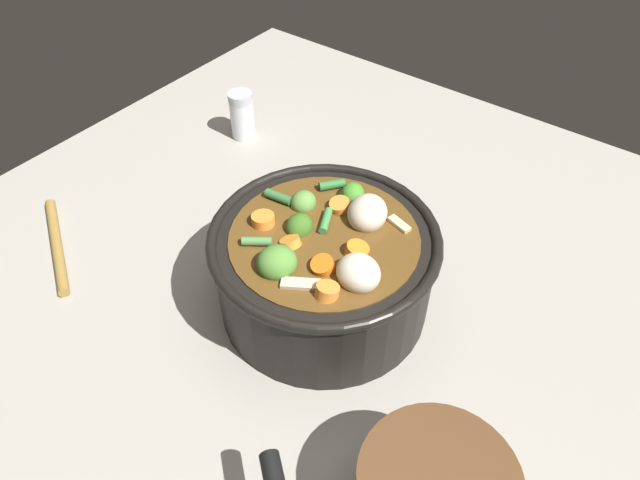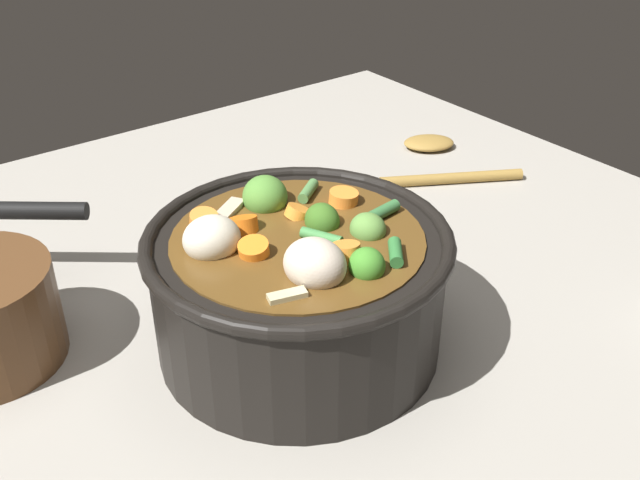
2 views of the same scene
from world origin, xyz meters
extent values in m
plane|color=#9E998E|center=(0.00, 0.00, 0.00)|extent=(1.10, 1.10, 0.00)
cylinder|color=black|center=(0.00, 0.00, 0.06)|extent=(0.25, 0.25, 0.11)
torus|color=black|center=(0.00, 0.00, 0.11)|extent=(0.26, 0.26, 0.01)
cylinder|color=brown|center=(0.00, 0.00, 0.06)|extent=(0.21, 0.21, 0.10)
ellipsoid|color=#3C6A21|center=(-0.03, -0.01, 0.11)|extent=(0.03, 0.03, 0.03)
ellipsoid|color=#428B2B|center=(-0.01, 0.07, 0.12)|extent=(0.03, 0.03, 0.03)
ellipsoid|color=#528B36|center=(-0.01, -0.07, 0.12)|extent=(0.06, 0.06, 0.04)
ellipsoid|color=#5D9040|center=(-0.05, 0.03, 0.11)|extent=(0.03, 0.03, 0.03)
cylinder|color=orange|center=(0.05, -0.07, 0.11)|extent=(0.03, 0.03, 0.02)
cylinder|color=orange|center=(-0.01, 0.05, 0.11)|extent=(0.03, 0.03, 0.02)
cylinder|color=orange|center=(-0.07, -0.02, 0.11)|extent=(0.04, 0.04, 0.02)
cylinder|color=orange|center=(0.03, -0.04, 0.11)|extent=(0.03, 0.03, 0.02)
cylinder|color=orange|center=(-0.02, -0.03, 0.11)|extent=(0.03, 0.03, 0.02)
cylinder|color=orange|center=(0.04, 0.00, 0.11)|extent=(0.04, 0.04, 0.02)
ellipsoid|color=beige|center=(0.02, 0.05, 0.12)|extent=(0.06, 0.06, 0.04)
ellipsoid|color=beige|center=(0.06, -0.03, 0.12)|extent=(0.05, 0.05, 0.04)
cylinder|color=#518546|center=(-0.05, -0.05, 0.12)|extent=(0.03, 0.03, 0.01)
cylinder|color=#428844|center=(-0.01, 0.02, 0.12)|extent=(0.02, 0.04, 0.01)
cylinder|color=#307335|center=(-0.04, 0.07, 0.12)|extent=(0.03, 0.03, 0.01)
cylinder|color=#37713B|center=(-0.08, 0.02, 0.12)|extent=(0.03, 0.02, 0.01)
cube|color=beige|center=(0.06, 0.07, 0.11)|extent=(0.03, 0.02, 0.01)
cube|color=beige|center=(0.02, -0.07, 0.11)|extent=(0.04, 0.03, 0.01)
cylinder|color=olive|center=(-0.34, -0.14, 0.01)|extent=(0.17, 0.10, 0.01)
cylinder|color=silver|center=(-0.32, 0.21, 0.03)|extent=(0.04, 0.04, 0.07)
cylinder|color=#B7B7BC|center=(-0.32, 0.21, 0.07)|extent=(0.04, 0.04, 0.01)
camera|label=1|loc=(0.27, -0.37, 0.56)|focal=32.76mm
camera|label=2|loc=(0.31, 0.43, 0.43)|focal=41.51mm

